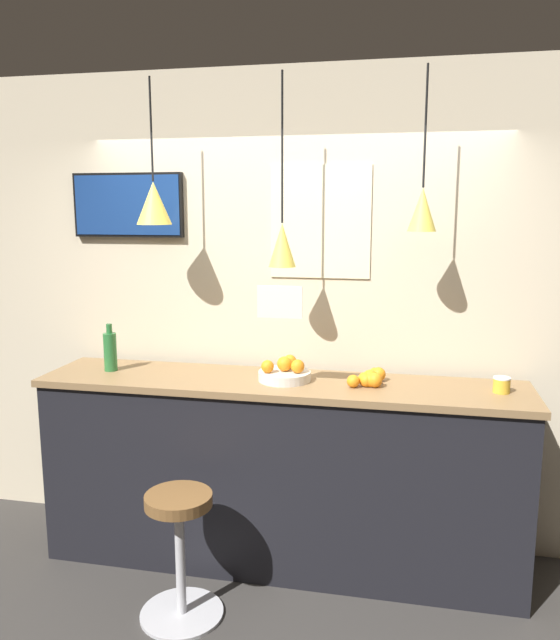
% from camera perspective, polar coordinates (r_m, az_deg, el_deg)
% --- Properties ---
extents(ground_plane, '(14.00, 14.00, 0.00)m').
position_cam_1_polar(ground_plane, '(3.47, -2.49, -26.61)').
color(ground_plane, '#33302D').
extents(back_wall, '(8.00, 0.06, 2.90)m').
position_cam_1_polar(back_wall, '(3.86, 1.21, 0.82)').
color(back_wall, beige).
rests_on(back_wall, ground_plane).
extents(service_counter, '(2.78, 0.58, 1.11)m').
position_cam_1_polar(service_counter, '(3.74, 0.00, -13.78)').
color(service_counter, black).
rests_on(service_counter, ground_plane).
extents(bar_stool, '(0.43, 0.43, 0.67)m').
position_cam_1_polar(bar_stool, '(3.39, -9.16, -19.27)').
color(bar_stool, '#B7B7BC').
rests_on(bar_stool, ground_plane).
extents(fruit_bowl, '(0.30, 0.30, 0.14)m').
position_cam_1_polar(fruit_bowl, '(3.55, 0.45, -4.82)').
color(fruit_bowl, beige).
rests_on(fruit_bowl, service_counter).
extents(orange_pile, '(0.20, 0.25, 0.09)m').
position_cam_1_polar(orange_pile, '(3.50, 8.21, -5.28)').
color(orange_pile, orange).
rests_on(orange_pile, service_counter).
extents(juice_bottle, '(0.08, 0.08, 0.29)m').
position_cam_1_polar(juice_bottle, '(3.88, -15.26, -2.74)').
color(juice_bottle, '#286B33').
rests_on(juice_bottle, service_counter).
extents(spread_jar, '(0.09, 0.09, 0.08)m').
position_cam_1_polar(spread_jar, '(3.52, 19.60, -5.61)').
color(spread_jar, gold).
rests_on(spread_jar, service_counter).
extents(pendant_lamp_left, '(0.20, 0.20, 0.82)m').
position_cam_1_polar(pendant_lamp_left, '(3.70, -11.47, 10.47)').
color(pendant_lamp_left, black).
extents(pendant_lamp_middle, '(0.15, 0.15, 1.05)m').
position_cam_1_polar(pendant_lamp_middle, '(3.48, 0.20, 7.02)').
color(pendant_lamp_middle, black).
extents(pendant_lamp_right, '(0.15, 0.15, 0.85)m').
position_cam_1_polar(pendant_lamp_right, '(3.41, 12.88, 9.90)').
color(pendant_lamp_right, black).
extents(mounted_tv, '(0.72, 0.04, 0.40)m').
position_cam_1_polar(mounted_tv, '(4.09, -13.75, 10.17)').
color(mounted_tv, black).
extents(hanging_menu_board, '(0.24, 0.01, 0.17)m').
position_cam_1_polar(hanging_menu_board, '(3.24, -0.04, 1.66)').
color(hanging_menu_board, silver).
extents(wall_poster, '(0.60, 0.01, 0.67)m').
position_cam_1_polar(wall_poster, '(3.75, 3.70, 8.93)').
color(wall_poster, beige).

